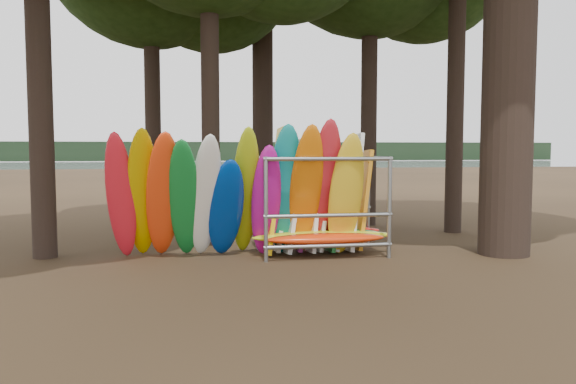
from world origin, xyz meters
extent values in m
plane|color=#47331E|center=(0.00, 0.00, 0.00)|extent=(120.00, 120.00, 0.00)
plane|color=gray|center=(0.00, 60.00, 0.00)|extent=(160.00, 160.00, 0.00)
cube|color=black|center=(0.00, 110.00, 2.00)|extent=(160.00, 4.00, 4.00)
cylinder|color=black|center=(-3.13, 6.27, 4.99)|extent=(0.46, 0.46, 9.97)
cylinder|color=black|center=(0.27, 7.42, 6.86)|extent=(0.67, 0.67, 13.73)
cylinder|color=black|center=(3.38, 6.00, 5.42)|extent=(0.49, 0.49, 10.84)
cylinder|color=black|center=(-1.54, 3.14, 5.25)|extent=(0.44, 0.44, 10.50)
cylinder|color=black|center=(5.29, 4.10, 6.48)|extent=(0.47, 0.47, 12.96)
ellipsoid|color=red|center=(-3.46, 1.28, 1.35)|extent=(0.65, 1.54, 2.81)
ellipsoid|color=#CEA800|center=(-3.03, 1.31, 1.38)|extent=(0.84, 1.95, 2.90)
ellipsoid|color=#FF3F12|center=(-2.59, 1.16, 1.35)|extent=(0.95, 2.14, 2.87)
ellipsoid|color=#127C2F|center=(-2.16, 1.10, 1.27)|extent=(0.70, 1.99, 2.69)
ellipsoid|color=white|center=(-1.73, 1.10, 1.32)|extent=(0.86, 1.99, 2.80)
ellipsoid|color=navy|center=(-1.29, 1.22, 1.07)|extent=(0.92, 1.63, 2.31)
ellipsoid|color=#A8BE14|center=(-0.86, 1.35, 1.40)|extent=(0.61, 1.81, 2.94)
ellipsoid|color=#A3107C|center=(-0.43, 1.21, 1.22)|extent=(0.68, 1.22, 2.55)
ellipsoid|color=#108081|center=(0.01, 1.28, 1.44)|extent=(0.76, 1.15, 2.96)
ellipsoid|color=#D86509|center=(0.44, 1.17, 1.43)|extent=(0.79, 1.42, 2.97)
ellipsoid|color=red|center=(0.87, 1.23, 1.50)|extent=(0.72, 1.29, 3.07)
ellipsoid|color=gold|center=(1.31, 1.05, 1.35)|extent=(0.91, 1.11, 2.77)
ellipsoid|color=red|center=(0.85, 0.96, 0.42)|extent=(2.63, 0.55, 0.24)
ellipsoid|color=#CED91C|center=(0.85, 1.28, 0.42)|extent=(3.18, 0.55, 0.24)
ellipsoid|color=#1A782B|center=(0.85, 1.63, 0.42)|extent=(2.83, 0.55, 0.24)
ellipsoid|color=red|center=(0.85, 1.98, 0.42)|extent=(3.11, 0.55, 0.24)
cube|color=yellow|center=(-0.20, 1.55, 1.41)|extent=(0.50, 0.82, 2.85)
cube|color=silver|center=(0.04, 1.79, 1.12)|extent=(0.41, 0.75, 2.28)
cube|color=silver|center=(0.27, 1.59, 1.29)|extent=(0.53, 0.81, 2.61)
cube|color=#8E176A|center=(0.50, 1.78, 1.20)|extent=(0.35, 0.76, 2.44)
cube|color=white|center=(0.73, 1.63, 1.24)|extent=(0.34, 0.79, 2.51)
cube|color=silver|center=(0.96, 1.71, 1.16)|extent=(0.42, 0.78, 2.34)
cube|color=#1C7E2F|center=(1.19, 1.63, 1.15)|extent=(0.34, 0.77, 2.33)
cube|color=silver|center=(1.43, 1.71, 1.18)|extent=(0.54, 0.75, 2.38)
cube|color=white|center=(1.66, 1.63, 1.35)|extent=(0.37, 0.79, 2.72)
cube|color=orange|center=(1.89, 1.77, 1.16)|extent=(0.44, 0.78, 2.35)
camera|label=1|loc=(-1.95, -10.75, 2.34)|focal=35.00mm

